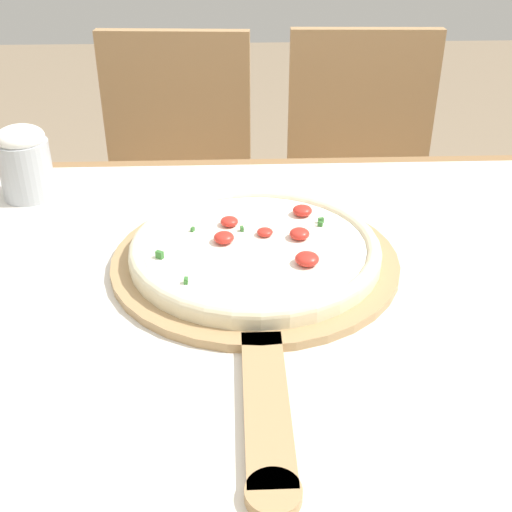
{
  "coord_description": "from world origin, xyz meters",
  "views": [
    {
      "loc": [
        -0.07,
        -0.67,
        1.19
      ],
      "look_at": [
        -0.04,
        0.05,
        0.77
      ],
      "focal_mm": 45.0,
      "sensor_mm": 36.0,
      "label": 1
    }
  ],
  "objects_px": {
    "pizza_peel": "(256,269)",
    "chair_right": "(360,182)",
    "pizza": "(255,248)",
    "chair_left": "(176,186)",
    "flour_cup": "(25,162)"
  },
  "relations": [
    {
      "from": "chair_left",
      "to": "flour_cup",
      "type": "height_order",
      "value": "chair_left"
    },
    {
      "from": "pizza_peel",
      "to": "flour_cup",
      "type": "xyz_separation_m",
      "value": [
        -0.36,
        0.26,
        0.06
      ]
    },
    {
      "from": "pizza_peel",
      "to": "chair_right",
      "type": "xyz_separation_m",
      "value": [
        0.31,
        0.81,
        -0.24
      ]
    },
    {
      "from": "pizza",
      "to": "flour_cup",
      "type": "xyz_separation_m",
      "value": [
        -0.36,
        0.23,
        0.04
      ]
    },
    {
      "from": "pizza_peel",
      "to": "chair_left",
      "type": "xyz_separation_m",
      "value": [
        -0.17,
        0.81,
        -0.24
      ]
    },
    {
      "from": "chair_left",
      "to": "flour_cup",
      "type": "xyz_separation_m",
      "value": [
        -0.19,
        -0.56,
        0.29
      ]
    },
    {
      "from": "chair_left",
      "to": "flour_cup",
      "type": "relative_size",
      "value": 7.23
    },
    {
      "from": "chair_left",
      "to": "chair_right",
      "type": "bearing_deg",
      "value": 4.08
    },
    {
      "from": "pizza",
      "to": "pizza_peel",
      "type": "bearing_deg",
      "value": -90.96
    },
    {
      "from": "pizza",
      "to": "chair_left",
      "type": "distance_m",
      "value": 0.85
    },
    {
      "from": "chair_left",
      "to": "chair_right",
      "type": "xyz_separation_m",
      "value": [
        0.48,
        0.0,
        0.0
      ]
    },
    {
      "from": "pizza",
      "to": "flour_cup",
      "type": "relative_size",
      "value": 2.78
    },
    {
      "from": "pizza",
      "to": "chair_left",
      "type": "bearing_deg",
      "value": 102.48
    },
    {
      "from": "pizza",
      "to": "flour_cup",
      "type": "bearing_deg",
      "value": 147.35
    },
    {
      "from": "flour_cup",
      "to": "chair_right",
      "type": "bearing_deg",
      "value": 39.62
    }
  ]
}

